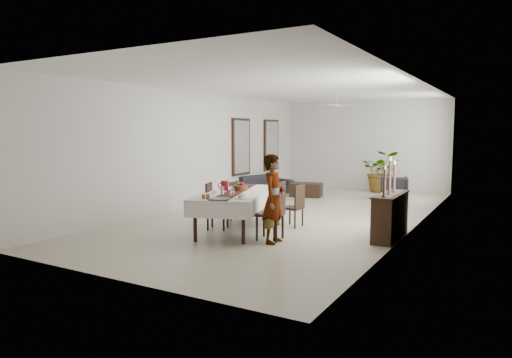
% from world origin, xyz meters
% --- Properties ---
extents(floor, '(6.00, 12.00, 0.00)m').
position_xyz_m(floor, '(0.00, 0.00, 0.00)').
color(floor, beige).
rests_on(floor, ground).
extents(ceiling, '(6.00, 12.00, 0.02)m').
position_xyz_m(ceiling, '(0.00, 0.00, 3.20)').
color(ceiling, white).
rests_on(ceiling, wall_back).
extents(wall_back, '(6.00, 0.02, 3.20)m').
position_xyz_m(wall_back, '(0.00, 6.00, 1.60)').
color(wall_back, silver).
rests_on(wall_back, floor).
extents(wall_front, '(6.00, 0.02, 3.20)m').
position_xyz_m(wall_front, '(0.00, -6.00, 1.60)').
color(wall_front, silver).
rests_on(wall_front, floor).
extents(wall_left, '(0.02, 12.00, 3.20)m').
position_xyz_m(wall_left, '(-3.00, 0.00, 1.60)').
color(wall_left, silver).
rests_on(wall_left, floor).
extents(wall_right, '(0.02, 12.00, 3.20)m').
position_xyz_m(wall_right, '(3.00, 0.00, 1.60)').
color(wall_right, silver).
rests_on(wall_right, floor).
extents(dining_table_top, '(1.83, 2.79, 0.05)m').
position_xyz_m(dining_table_top, '(-0.32, -2.32, 0.78)').
color(dining_table_top, black).
rests_on(dining_table_top, table_leg_fl).
extents(table_leg_fl, '(0.10, 0.10, 0.75)m').
position_xyz_m(table_leg_fl, '(-0.38, -3.64, 0.38)').
color(table_leg_fl, black).
rests_on(table_leg_fl, floor).
extents(table_leg_fr, '(0.10, 0.10, 0.75)m').
position_xyz_m(table_leg_fr, '(0.51, -3.34, 0.38)').
color(table_leg_fr, black).
rests_on(table_leg_fr, floor).
extents(table_leg_bl, '(0.10, 0.10, 0.75)m').
position_xyz_m(table_leg_bl, '(-1.15, -1.31, 0.38)').
color(table_leg_bl, black).
rests_on(table_leg_bl, floor).
extents(table_leg_br, '(0.10, 0.10, 0.75)m').
position_xyz_m(table_leg_br, '(-0.26, -1.01, 0.38)').
color(table_leg_br, black).
rests_on(table_leg_br, floor).
extents(tablecloth_top, '(2.08, 3.03, 0.01)m').
position_xyz_m(tablecloth_top, '(-0.32, -2.32, 0.81)').
color(tablecloth_top, silver).
rests_on(tablecloth_top, dining_table_top).
extents(tablecloth_drape_left, '(0.88, 2.64, 0.32)m').
position_xyz_m(tablecloth_drape_left, '(-0.92, -2.52, 0.66)').
color(tablecloth_drape_left, silver).
rests_on(tablecloth_drape_left, dining_table_top).
extents(tablecloth_drape_right, '(0.88, 2.64, 0.32)m').
position_xyz_m(tablecloth_drape_right, '(0.28, -2.13, 0.66)').
color(tablecloth_drape_right, white).
rests_on(tablecloth_drape_right, dining_table_top).
extents(tablecloth_drape_near, '(1.21, 0.41, 0.32)m').
position_xyz_m(tablecloth_drape_near, '(0.11, -3.64, 0.66)').
color(tablecloth_drape_near, white).
rests_on(tablecloth_drape_near, dining_table_top).
extents(tablecloth_drape_far, '(1.21, 0.41, 0.32)m').
position_xyz_m(tablecloth_drape_far, '(-0.75, -1.01, 0.66)').
color(tablecloth_drape_far, white).
rests_on(tablecloth_drape_far, dining_table_top).
extents(table_runner, '(1.20, 2.67, 0.00)m').
position_xyz_m(table_runner, '(-0.32, -2.32, 0.82)').
color(table_runner, '#4F1E16').
rests_on(table_runner, tablecloth_top).
extents(red_pitcher, '(0.20, 0.20, 0.22)m').
position_xyz_m(red_pitcher, '(-0.63, -2.26, 0.93)').
color(red_pitcher, maroon).
rests_on(red_pitcher, tablecloth_top).
extents(pitcher_handle, '(0.13, 0.06, 0.13)m').
position_xyz_m(pitcher_handle, '(-0.71, -2.28, 0.93)').
color(pitcher_handle, maroon).
rests_on(pitcher_handle, red_pitcher).
extents(wine_glass_near, '(0.08, 0.08, 0.18)m').
position_xyz_m(wine_glass_near, '(0.02, -2.95, 0.91)').
color(wine_glass_near, white).
rests_on(wine_glass_near, tablecloth_top).
extents(wine_glass_mid, '(0.08, 0.08, 0.18)m').
position_xyz_m(wine_glass_mid, '(-0.24, -2.92, 0.91)').
color(wine_glass_mid, white).
rests_on(wine_glass_mid, tablecloth_top).
extents(teacup_right, '(0.10, 0.10, 0.06)m').
position_xyz_m(teacup_right, '(0.19, -2.84, 0.85)').
color(teacup_right, white).
rests_on(teacup_right, saucer_right).
extents(saucer_right, '(0.16, 0.16, 0.01)m').
position_xyz_m(saucer_right, '(0.19, -2.84, 0.82)').
color(saucer_right, silver).
rests_on(saucer_right, tablecloth_top).
extents(teacup_left, '(0.10, 0.10, 0.06)m').
position_xyz_m(teacup_left, '(-0.51, -2.78, 0.85)').
color(teacup_left, silver).
rests_on(teacup_left, saucer_left).
extents(saucer_left, '(0.16, 0.16, 0.01)m').
position_xyz_m(saucer_left, '(-0.51, -2.78, 0.82)').
color(saucer_left, silver).
rests_on(saucer_left, tablecloth_top).
extents(plate_near_right, '(0.26, 0.26, 0.02)m').
position_xyz_m(plate_near_right, '(0.32, -3.13, 0.83)').
color(plate_near_right, white).
rests_on(plate_near_right, tablecloth_top).
extents(bread_near_right, '(0.10, 0.10, 0.10)m').
position_xyz_m(bread_near_right, '(0.32, -3.13, 0.86)').
color(bread_near_right, '#D6B468').
rests_on(bread_near_right, plate_near_right).
extents(plate_near_left, '(0.26, 0.26, 0.02)m').
position_xyz_m(plate_near_left, '(-0.37, -3.19, 0.83)').
color(plate_near_left, white).
rests_on(plate_near_left, tablecloth_top).
extents(plate_far_left, '(0.26, 0.26, 0.02)m').
position_xyz_m(plate_far_left, '(-0.83, -1.87, 0.83)').
color(plate_far_left, white).
rests_on(plate_far_left, tablecloth_top).
extents(serving_tray, '(0.39, 0.39, 0.02)m').
position_xyz_m(serving_tray, '(0.03, -3.40, 0.83)').
color(serving_tray, '#424147').
rests_on(serving_tray, tablecloth_top).
extents(jam_jar_a, '(0.07, 0.07, 0.08)m').
position_xyz_m(jam_jar_a, '(-0.18, -3.50, 0.86)').
color(jam_jar_a, '#8A3714').
rests_on(jam_jar_a, tablecloth_top).
extents(jam_jar_b, '(0.07, 0.07, 0.08)m').
position_xyz_m(jam_jar_b, '(-0.30, -3.47, 0.86)').
color(jam_jar_b, brown).
rests_on(jam_jar_b, tablecloth_top).
extents(jam_jar_c, '(0.07, 0.07, 0.08)m').
position_xyz_m(jam_jar_c, '(-0.29, -3.35, 0.86)').
color(jam_jar_c, '#964815').
rests_on(jam_jar_c, tablecloth_top).
extents(fruit_basket, '(0.32, 0.32, 0.11)m').
position_xyz_m(fruit_basket, '(-0.35, -2.05, 0.87)').
color(fruit_basket, brown).
rests_on(fruit_basket, tablecloth_top).
extents(fruit_red, '(0.10, 0.10, 0.10)m').
position_xyz_m(fruit_red, '(-0.33, -2.02, 0.95)').
color(fruit_red, maroon).
rests_on(fruit_red, fruit_basket).
extents(fruit_green, '(0.09, 0.09, 0.09)m').
position_xyz_m(fruit_green, '(-0.40, -2.04, 0.95)').
color(fruit_green, '#568327').
rests_on(fruit_green, fruit_basket).
extents(chair_right_near_seat, '(0.55, 0.55, 0.05)m').
position_xyz_m(chair_right_near_seat, '(0.77, -2.76, 0.50)').
color(chair_right_near_seat, black).
rests_on(chair_right_near_seat, chair_right_near_leg_fl).
extents(chair_right_near_leg_fl, '(0.05, 0.05, 0.48)m').
position_xyz_m(chair_right_near_leg_fl, '(0.99, -2.93, 0.24)').
color(chair_right_near_leg_fl, black).
rests_on(chair_right_near_leg_fl, floor).
extents(chair_right_near_leg_fr, '(0.05, 0.05, 0.48)m').
position_xyz_m(chair_right_near_leg_fr, '(0.94, -2.54, 0.24)').
color(chair_right_near_leg_fr, black).
rests_on(chair_right_near_leg_fr, floor).
extents(chair_right_near_leg_bl, '(0.05, 0.05, 0.48)m').
position_xyz_m(chair_right_near_leg_bl, '(0.60, -2.99, 0.24)').
color(chair_right_near_leg_bl, black).
rests_on(chair_right_near_leg_bl, floor).
extents(chair_right_near_leg_br, '(0.05, 0.05, 0.48)m').
position_xyz_m(chair_right_near_leg_br, '(0.55, -2.60, 0.24)').
color(chair_right_near_leg_br, black).
rests_on(chair_right_near_leg_br, floor).
extents(chair_right_near_back, '(0.11, 0.48, 0.61)m').
position_xyz_m(chair_right_near_back, '(0.99, -2.73, 0.83)').
color(chair_right_near_back, black).
rests_on(chair_right_near_back, chair_right_near_seat).
extents(chair_right_far_seat, '(0.44, 0.44, 0.05)m').
position_xyz_m(chair_right_far_seat, '(0.63, -1.44, 0.42)').
color(chair_right_far_seat, black).
rests_on(chair_right_far_seat, chair_right_far_leg_fl).
extents(chair_right_far_leg_fl, '(0.04, 0.04, 0.40)m').
position_xyz_m(chair_right_far_leg_fl, '(0.77, -1.62, 0.20)').
color(chair_right_far_leg_fl, black).
rests_on(chair_right_far_leg_fl, floor).
extents(chair_right_far_leg_fr, '(0.04, 0.04, 0.40)m').
position_xyz_m(chair_right_far_leg_fr, '(0.81, -1.30, 0.20)').
color(chair_right_far_leg_fr, black).
rests_on(chair_right_far_leg_fr, floor).
extents(chair_right_far_leg_bl, '(0.04, 0.04, 0.40)m').
position_xyz_m(chair_right_far_leg_bl, '(0.45, -1.59, 0.20)').
color(chair_right_far_leg_bl, black).
rests_on(chair_right_far_leg_bl, floor).
extents(chair_right_far_leg_br, '(0.04, 0.04, 0.40)m').
position_xyz_m(chair_right_far_leg_br, '(0.48, -1.26, 0.20)').
color(chair_right_far_leg_br, black).
rests_on(chair_right_far_leg_br, floor).
extents(chair_right_far_back, '(0.07, 0.40, 0.51)m').
position_xyz_m(chair_right_far_back, '(0.81, -1.46, 0.69)').
color(chair_right_far_back, black).
rests_on(chair_right_far_back, chair_right_far_seat).
extents(chair_left_near_seat, '(0.54, 0.54, 0.05)m').
position_xyz_m(chair_left_near_seat, '(-0.65, -2.49, 0.45)').
color(chair_left_near_seat, black).
rests_on(chair_left_near_seat, chair_left_near_leg_fl).
extents(chair_left_near_leg_fl, '(0.05, 0.05, 0.42)m').
position_xyz_m(chair_left_near_leg_fl, '(-0.87, -2.39, 0.21)').
color(chair_left_near_leg_fl, black).
rests_on(chair_left_near_leg_fl, floor).
extents(chair_left_near_leg_fr, '(0.05, 0.05, 0.42)m').
position_xyz_m(chair_left_near_leg_fr, '(-0.76, -2.72, 0.21)').
color(chair_left_near_leg_fr, black).
rests_on(chair_left_near_leg_fr, floor).
extents(chair_left_near_leg_bl, '(0.05, 0.05, 0.42)m').
position_xyz_m(chair_left_near_leg_bl, '(-0.54, -2.27, 0.21)').
color(chair_left_near_leg_bl, black).
rests_on(chair_left_near_leg_bl, floor).
extents(chair_left_near_leg_br, '(0.05, 0.05, 0.42)m').
position_xyz_m(chair_left_near_leg_br, '(-0.43, -2.60, 0.21)').
color(chair_left_near_leg_br, black).
rests_on(chair_left_near_leg_br, floor).
extents(chair_left_near_back, '(0.18, 0.41, 0.54)m').
position_xyz_m(chair_left_near_back, '(-0.83, -2.56, 0.74)').
color(chair_left_near_back, black).
rests_on(chair_left_near_back, chair_left_near_seat).
extents(chair_left_far_seat, '(0.40, 0.40, 0.04)m').
position_xyz_m(chair_left_far_seat, '(-0.74, -1.42, 0.41)').
color(chair_left_far_seat, black).
rests_on(chair_left_far_seat, chair_left_far_leg_fl).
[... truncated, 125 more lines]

